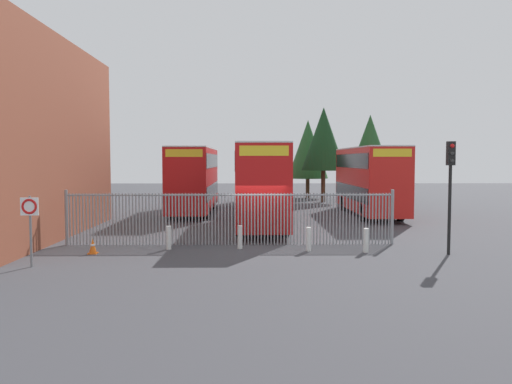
{
  "coord_description": "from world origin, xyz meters",
  "views": [
    {
      "loc": [
        -0.36,
        -21.78,
        3.6
      ],
      "look_at": [
        0.0,
        4.0,
        2.0
      ],
      "focal_mm": 36.21,
      "sensor_mm": 36.0,
      "label": 1
    }
  ],
  "objects_px": {
    "bollard_far_right": "(366,240)",
    "traffic_cone_by_gate": "(93,246)",
    "double_decker_bus_behind_fence_right": "(194,177)",
    "bollard_near_left": "(169,238)",
    "double_decker_bus_near_gate": "(261,182)",
    "speed_limit_sign_post": "(30,215)",
    "double_decker_bus_behind_fence_left": "(369,178)",
    "bollard_center_front": "(240,237)",
    "traffic_light_kerbside": "(450,176)",
    "double_decker_bus_far_back": "(263,175)",
    "bollard_near_right": "(309,239)"
  },
  "relations": [
    {
      "from": "bollard_far_right",
      "to": "traffic_cone_by_gate",
      "type": "relative_size",
      "value": 1.61
    },
    {
      "from": "double_decker_bus_behind_fence_right",
      "to": "bollard_far_right",
      "type": "bearing_deg",
      "value": -61.4
    },
    {
      "from": "bollard_near_left",
      "to": "traffic_cone_by_gate",
      "type": "xyz_separation_m",
      "value": [
        -2.77,
        -0.94,
        -0.19
      ]
    },
    {
      "from": "double_decker_bus_near_gate",
      "to": "speed_limit_sign_post",
      "type": "xyz_separation_m",
      "value": [
        -7.99,
        -10.33,
        -0.65
      ]
    },
    {
      "from": "double_decker_bus_behind_fence_left",
      "to": "bollard_center_front",
      "type": "bearing_deg",
      "value": -122.76
    },
    {
      "from": "bollard_near_left",
      "to": "bollard_center_front",
      "type": "relative_size",
      "value": 1.0
    },
    {
      "from": "bollard_far_right",
      "to": "speed_limit_sign_post",
      "type": "distance_m",
      "value": 12.23
    },
    {
      "from": "double_decker_bus_behind_fence_right",
      "to": "traffic_light_kerbside",
      "type": "xyz_separation_m",
      "value": [
        11.33,
        -15.62,
        0.56
      ]
    },
    {
      "from": "double_decker_bus_behind_fence_left",
      "to": "bollard_center_front",
      "type": "height_order",
      "value": "double_decker_bus_behind_fence_left"
    },
    {
      "from": "double_decker_bus_behind_fence_left",
      "to": "traffic_cone_by_gate",
      "type": "xyz_separation_m",
      "value": [
        -13.86,
        -13.81,
        -2.13
      ]
    },
    {
      "from": "bollard_near_left",
      "to": "traffic_light_kerbside",
      "type": "distance_m",
      "value": 11.21
    },
    {
      "from": "double_decker_bus_near_gate",
      "to": "double_decker_bus_far_back",
      "type": "bearing_deg",
      "value": 88.12
    },
    {
      "from": "bollard_center_front",
      "to": "bollard_near_right",
      "type": "distance_m",
      "value": 2.79
    },
    {
      "from": "double_decker_bus_far_back",
      "to": "traffic_cone_by_gate",
      "type": "bearing_deg",
      "value": -108.5
    },
    {
      "from": "double_decker_bus_far_back",
      "to": "traffic_light_kerbside",
      "type": "relative_size",
      "value": 2.51
    },
    {
      "from": "traffic_light_kerbside",
      "to": "bollard_center_front",
      "type": "bearing_deg",
      "value": 170.08
    },
    {
      "from": "bollard_center_front",
      "to": "double_decker_bus_behind_fence_left",
      "type": "bearing_deg",
      "value": 57.24
    },
    {
      "from": "double_decker_bus_behind_fence_left",
      "to": "traffic_light_kerbside",
      "type": "xyz_separation_m",
      "value": [
        -0.23,
        -14.17,
        0.56
      ]
    },
    {
      "from": "bollard_near_right",
      "to": "bollard_far_right",
      "type": "xyz_separation_m",
      "value": [
        2.19,
        -0.34,
        0.0
      ]
    },
    {
      "from": "double_decker_bus_behind_fence_right",
      "to": "double_decker_bus_far_back",
      "type": "relative_size",
      "value": 1.0
    },
    {
      "from": "bollard_near_right",
      "to": "bollard_near_left",
      "type": "bearing_deg",
      "value": 175.0
    },
    {
      "from": "double_decker_bus_near_gate",
      "to": "traffic_cone_by_gate",
      "type": "relative_size",
      "value": 18.32
    },
    {
      "from": "double_decker_bus_behind_fence_left",
      "to": "double_decker_bus_behind_fence_right",
      "type": "distance_m",
      "value": 11.65
    },
    {
      "from": "bollard_center_front",
      "to": "bollard_near_right",
      "type": "height_order",
      "value": "same"
    },
    {
      "from": "double_decker_bus_far_back",
      "to": "bollard_near_left",
      "type": "relative_size",
      "value": 11.38
    },
    {
      "from": "double_decker_bus_far_back",
      "to": "double_decker_bus_near_gate",
      "type": "bearing_deg",
      "value": -91.88
    },
    {
      "from": "double_decker_bus_behind_fence_right",
      "to": "double_decker_bus_near_gate",
      "type": "bearing_deg",
      "value": -59.5
    },
    {
      "from": "double_decker_bus_behind_fence_left",
      "to": "bollard_center_front",
      "type": "relative_size",
      "value": 11.38
    },
    {
      "from": "double_decker_bus_near_gate",
      "to": "bollard_far_right",
      "type": "xyz_separation_m",
      "value": [
        3.9,
        -7.75,
        -1.95
      ]
    },
    {
      "from": "double_decker_bus_far_back",
      "to": "traffic_light_kerbside",
      "type": "height_order",
      "value": "double_decker_bus_far_back"
    },
    {
      "from": "bollard_near_left",
      "to": "double_decker_bus_behind_fence_left",
      "type": "bearing_deg",
      "value": 49.28
    },
    {
      "from": "bollard_center_front",
      "to": "bollard_far_right",
      "type": "relative_size",
      "value": 1.0
    },
    {
      "from": "double_decker_bus_behind_fence_right",
      "to": "bollard_center_front",
      "type": "distance_m",
      "value": 14.74
    },
    {
      "from": "double_decker_bus_behind_fence_left",
      "to": "bollard_near_left",
      "type": "bearing_deg",
      "value": -130.72
    },
    {
      "from": "double_decker_bus_behind_fence_right",
      "to": "double_decker_bus_far_back",
      "type": "xyz_separation_m",
      "value": [
        4.8,
        5.94,
        0.0
      ]
    },
    {
      "from": "double_decker_bus_near_gate",
      "to": "double_decker_bus_behind_fence_right",
      "type": "xyz_separation_m",
      "value": [
        -4.36,
        7.41,
        0.0
      ]
    },
    {
      "from": "double_decker_bus_near_gate",
      "to": "traffic_light_kerbside",
      "type": "distance_m",
      "value": 10.79
    },
    {
      "from": "double_decker_bus_behind_fence_right",
      "to": "bollard_near_right",
      "type": "relative_size",
      "value": 11.38
    },
    {
      "from": "double_decker_bus_behind_fence_left",
      "to": "traffic_light_kerbside",
      "type": "height_order",
      "value": "double_decker_bus_behind_fence_left"
    },
    {
      "from": "double_decker_bus_behind_fence_right",
      "to": "bollard_near_left",
      "type": "relative_size",
      "value": 11.38
    },
    {
      "from": "double_decker_bus_near_gate",
      "to": "speed_limit_sign_post",
      "type": "bearing_deg",
      "value": -127.7
    },
    {
      "from": "bollard_far_right",
      "to": "double_decker_bus_near_gate",
      "type": "bearing_deg",
      "value": 116.71
    },
    {
      "from": "double_decker_bus_behind_fence_left",
      "to": "bollard_center_front",
      "type": "xyz_separation_m",
      "value": [
        -8.22,
        -12.77,
        -1.95
      ]
    },
    {
      "from": "bollard_near_left",
      "to": "traffic_light_kerbside",
      "type": "xyz_separation_m",
      "value": [
        10.85,
        -1.29,
        2.51
      ]
    },
    {
      "from": "double_decker_bus_near_gate",
      "to": "bollard_far_right",
      "type": "bearing_deg",
      "value": -63.29
    },
    {
      "from": "double_decker_bus_near_gate",
      "to": "double_decker_bus_far_back",
      "type": "relative_size",
      "value": 1.0
    },
    {
      "from": "bollard_near_right",
      "to": "double_decker_bus_behind_fence_left",
      "type": "bearing_deg",
      "value": 67.66
    },
    {
      "from": "bollard_near_right",
      "to": "traffic_cone_by_gate",
      "type": "distance_m",
      "value": 8.38
    },
    {
      "from": "double_decker_bus_behind_fence_left",
      "to": "bollard_near_left",
      "type": "relative_size",
      "value": 11.38
    },
    {
      "from": "bollard_far_right",
      "to": "traffic_cone_by_gate",
      "type": "distance_m",
      "value": 10.56
    }
  ]
}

